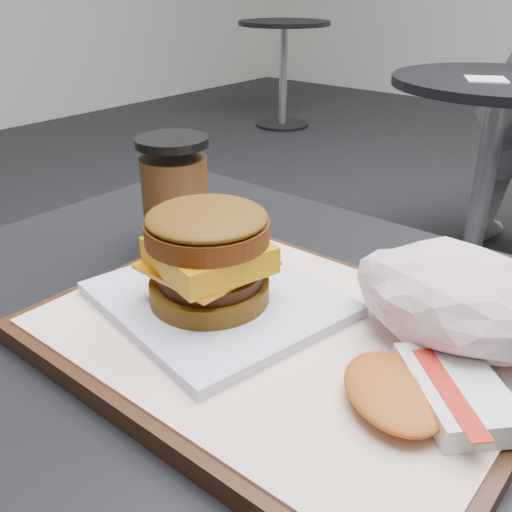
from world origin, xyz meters
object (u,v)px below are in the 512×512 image
(serving_tray, at_px, (279,340))
(crumpled_wrapper, at_px, (458,298))
(hash_brown, at_px, (428,391))
(neighbor_table, at_px, (492,139))
(customer_table, at_px, (265,500))
(coffee_cup, at_px, (175,198))
(breakfast_sandwich, at_px, (211,266))

(serving_tray, bearing_deg, crumpled_wrapper, 35.92)
(hash_brown, distance_m, neighbor_table, 1.75)
(serving_tray, relative_size, neighbor_table, 0.51)
(customer_table, bearing_deg, coffee_cup, 156.53)
(serving_tray, distance_m, coffee_cup, 0.23)
(customer_table, distance_m, crumpled_wrapper, 0.28)
(serving_tray, xyz_separation_m, breakfast_sandwich, (-0.06, -0.01, 0.05))
(crumpled_wrapper, bearing_deg, serving_tray, -144.08)
(crumpled_wrapper, xyz_separation_m, coffee_cup, (-0.32, 0.01, 0.00))
(serving_tray, xyz_separation_m, crumpled_wrapper, (0.11, 0.08, 0.04))
(coffee_cup, bearing_deg, crumpled_wrapper, -1.26)
(coffee_cup, distance_m, neighbor_table, 1.60)
(breakfast_sandwich, bearing_deg, hash_brown, 0.57)
(hash_brown, height_order, coffee_cup, coffee_cup)
(hash_brown, bearing_deg, serving_tray, 176.79)
(customer_table, relative_size, serving_tray, 2.11)
(customer_table, relative_size, neighbor_table, 1.07)
(breakfast_sandwich, xyz_separation_m, hash_brown, (0.19, 0.00, -0.03))
(customer_table, relative_size, hash_brown, 5.95)
(serving_tray, xyz_separation_m, hash_brown, (0.13, -0.01, 0.02))
(hash_brown, relative_size, coffee_cup, 1.09)
(hash_brown, bearing_deg, crumpled_wrapper, 102.03)
(serving_tray, bearing_deg, coffee_cup, 157.63)
(customer_table, bearing_deg, neighbor_table, 101.98)
(customer_table, xyz_separation_m, coffee_cup, (-0.20, 0.08, 0.24))
(neighbor_table, bearing_deg, coffee_cup, -84.35)
(customer_table, distance_m, neighbor_table, 1.69)
(customer_table, relative_size, breakfast_sandwich, 3.65)
(serving_tray, height_order, hash_brown, hash_brown)
(coffee_cup, bearing_deg, serving_tray, -22.37)
(hash_brown, bearing_deg, breakfast_sandwich, -179.43)
(customer_table, bearing_deg, breakfast_sandwich, -168.09)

